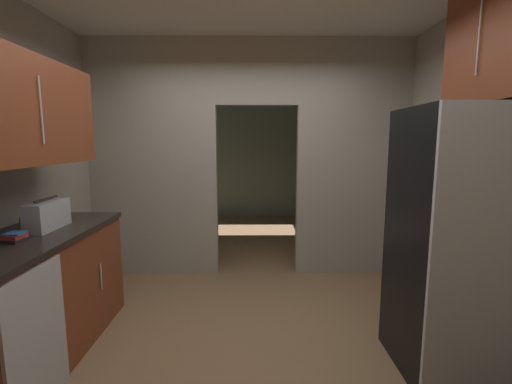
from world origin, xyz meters
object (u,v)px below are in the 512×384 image
Objects in this scene: boombox at (47,215)px; book_stack at (15,237)px; dishwasher at (37,342)px; refrigerator at (463,243)px.

boombox is 2.60× the size of book_stack.
boombox is at bearing 86.02° from book_stack.
book_stack is at bearing 131.69° from dishwasher.
refrigerator is 11.55× the size of book_stack.
refrigerator is 3.02m from boombox.
book_stack is (-0.33, 0.37, 0.53)m from dishwasher.
refrigerator is 3.03m from book_stack.
refrigerator reaches higher than book_stack.
boombox is at bearing 113.26° from dishwasher.
book_stack is (-3.02, -0.02, 0.05)m from refrigerator.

